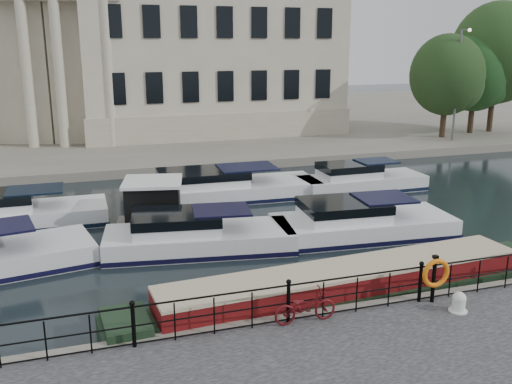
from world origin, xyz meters
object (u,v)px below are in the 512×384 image
(mooring_bollard, at_px, (459,302))
(life_ring_post, at_px, (436,274))
(harbour_hut, at_px, (154,207))
(narrowboat, at_px, (346,293))
(bicycle, at_px, (305,306))

(mooring_bollard, bearing_deg, life_ring_post, 116.08)
(harbour_hut, bearing_deg, life_ring_post, -47.59)
(mooring_bollard, height_order, life_ring_post, life_ring_post)
(life_ring_post, distance_m, harbour_hut, 12.53)
(narrowboat, bearing_deg, mooring_bollard, -50.94)
(narrowboat, distance_m, harbour_hut, 10.14)
(life_ring_post, bearing_deg, narrowboat, 137.40)
(mooring_bollard, xyz_separation_m, harbour_hut, (-6.65, 11.48, 0.14))
(narrowboat, xyz_separation_m, harbour_hut, (-4.45, 9.09, 0.59))
(bicycle, height_order, mooring_bollard, bicycle)
(bicycle, height_order, life_ring_post, life_ring_post)
(life_ring_post, relative_size, narrowboat, 0.10)
(bicycle, xyz_separation_m, life_ring_post, (3.92, -0.07, 0.43))
(mooring_bollard, xyz_separation_m, life_ring_post, (-0.33, 0.67, 0.61))
(mooring_bollard, distance_m, harbour_hut, 13.26)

